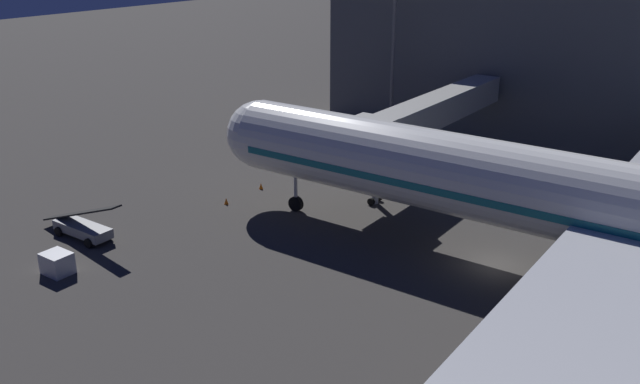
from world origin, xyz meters
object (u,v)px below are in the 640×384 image
at_px(belt_loader, 82,227).
at_px(traffic_cone_nose_starboard, 226,201).
at_px(traffic_cone_nose_port, 261,186).
at_px(baggage_container_mid_row, 57,263).
at_px(apron_floodlight_mast, 393,49).
at_px(jet_bridge, 424,115).

distance_m(belt_loader, traffic_cone_nose_starboard, 11.62).
distance_m(traffic_cone_nose_port, traffic_cone_nose_starboard, 4.40).
relative_size(baggage_container_mid_row, traffic_cone_nose_port, 3.33).
bearing_deg(baggage_container_mid_row, apron_floodlight_mast, 179.99).
bearing_deg(jet_bridge, traffic_cone_nose_starboard, -32.36).
xyz_separation_m(jet_bridge, apron_floodlight_mast, (-12.29, -10.31, 3.27)).
height_order(belt_loader, traffic_cone_nose_port, belt_loader).
bearing_deg(jet_bridge, baggage_container_mid_row, -18.54).
distance_m(jet_bridge, traffic_cone_nose_starboard, 19.05).
bearing_deg(apron_floodlight_mast, baggage_container_mid_row, -0.01).
bearing_deg(apron_floodlight_mast, traffic_cone_nose_port, 1.35).
relative_size(apron_floodlight_mast, traffic_cone_nose_starboard, 27.75).
height_order(jet_bridge, baggage_container_mid_row, jet_bridge).
distance_m(apron_floodlight_mast, traffic_cone_nose_port, 24.89).
bearing_deg(baggage_container_mid_row, traffic_cone_nose_port, 178.39).
bearing_deg(traffic_cone_nose_port, jet_bridge, 138.43).
distance_m(jet_bridge, traffic_cone_nose_port, 15.71).
bearing_deg(traffic_cone_nose_starboard, apron_floodlight_mast, -178.87).
height_order(jet_bridge, belt_loader, jet_bridge).
height_order(traffic_cone_nose_port, traffic_cone_nose_starboard, same).
relative_size(apron_floodlight_mast, traffic_cone_nose_port, 27.75).
relative_size(jet_bridge, traffic_cone_nose_starboard, 45.34).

